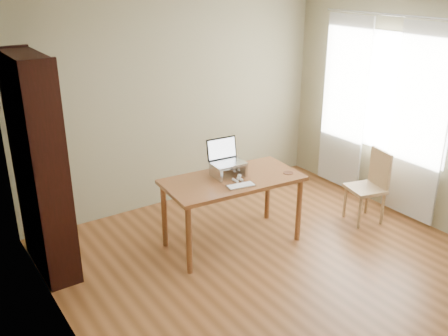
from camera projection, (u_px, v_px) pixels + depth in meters
room at (307, 150)px, 4.28m from camera, size 4.04×4.54×2.64m
bookshelf at (40, 167)px, 4.59m from camera, size 0.30×0.90×2.10m
curtains at (379, 112)px, 5.92m from camera, size 0.03×1.90×2.25m
desk at (232, 187)px, 5.15m from camera, size 1.47×0.82×0.75m
laptop_stand at (228, 168)px, 5.15m from camera, size 0.32×0.25×0.13m
laptop at (225, 157)px, 5.15m from camera, size 0.36×0.31×0.24m
keyboard at (241, 186)px, 4.91m from camera, size 0.30×0.17×0.02m
coaster at (288, 173)px, 5.25m from camera, size 0.11×0.11×0.01m
cat at (226, 170)px, 5.18m from camera, size 0.23×0.47×0.14m
chair at (370, 183)px, 5.73m from camera, size 0.46×0.46×0.85m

